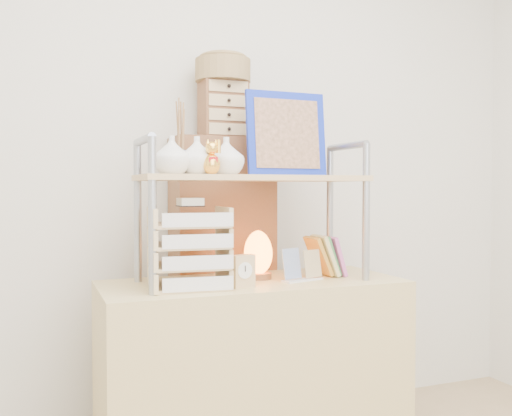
# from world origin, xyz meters

# --- Properties ---
(desk) EXTENTS (1.20, 0.50, 0.75)m
(desk) POSITION_xyz_m (0.00, 1.20, 0.38)
(desk) COLOR tan
(desk) RESTS_ON ground
(cabinet) EXTENTS (0.45, 0.24, 1.35)m
(cabinet) POSITION_xyz_m (-0.01, 1.57, 0.68)
(cabinet) COLOR brown
(cabinet) RESTS_ON ground
(hutch) EXTENTS (0.90, 0.34, 0.78)m
(hutch) POSITION_xyz_m (-0.05, 1.21, 1.19)
(hutch) COLOR #989CA6
(hutch) RESTS_ON desk
(letter_tray) EXTENTS (0.30, 0.28, 0.34)m
(letter_tray) POSITION_xyz_m (-0.27, 1.14, 0.88)
(letter_tray) COLOR #D8B182
(letter_tray) RESTS_ON desk
(salt_lamp) EXTENTS (0.13, 0.12, 0.20)m
(salt_lamp) POSITION_xyz_m (0.04, 1.25, 0.85)
(salt_lamp) COLOR brown
(salt_lamp) RESTS_ON desk
(desk_clock) EXTENTS (0.09, 0.05, 0.12)m
(desk_clock) POSITION_xyz_m (-0.09, 1.07, 0.81)
(desk_clock) COLOR tan
(desk_clock) RESTS_ON desk
(postcard_stand) EXTENTS (0.19, 0.10, 0.13)m
(postcard_stand) POSITION_xyz_m (0.19, 1.14, 0.79)
(postcard_stand) COLOR white
(postcard_stand) RESTS_ON desk
(drawer_chest) EXTENTS (0.20, 0.16, 0.25)m
(drawer_chest) POSITION_xyz_m (-0.01, 1.55, 1.48)
(drawer_chest) COLOR brown
(drawer_chest) RESTS_ON cabinet
(woven_basket) EXTENTS (0.25, 0.25, 0.10)m
(woven_basket) POSITION_xyz_m (-0.01, 1.55, 1.65)
(woven_basket) COLOR olive
(woven_basket) RESTS_ON drawer_chest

